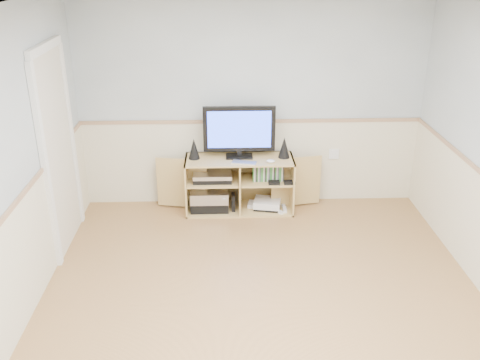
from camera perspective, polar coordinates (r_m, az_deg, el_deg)
The scene contains 11 objects.
room at distance 4.22m, azimuth 2.00°, elevation 0.39°, with size 4.04×4.54×2.54m.
media_cabinet at distance 6.33m, azimuth -0.08°, elevation -0.21°, with size 1.96×0.47×0.65m.
monitor at distance 6.09m, azimuth -0.08°, elevation 5.32°, with size 0.82×0.18×0.60m.
speaker_left at distance 6.14m, azimuth -4.93°, elevation 3.35°, with size 0.13×0.13×0.24m, color black.
speaker_right at distance 6.17m, azimuth 4.73°, elevation 3.48°, with size 0.13×0.13×0.25m, color black.
keyboard at distance 6.03m, azimuth 0.46°, elevation 1.88°, with size 0.28×0.11×0.01m, color white.
mouse at distance 6.04m, azimuth 3.29°, elevation 2.02°, with size 0.10×0.06×0.04m, color white.
av_components at distance 6.32m, azimuth -3.12°, elevation -1.40°, with size 0.52×0.33×0.47m.
game_consoles at distance 6.39m, azimuth 2.83°, elevation -2.56°, with size 0.46×0.32×0.11m.
game_cases at distance 6.22m, azimuth 3.01°, elevation 0.85°, with size 0.36×0.14×0.19m, color #3F8C3F.
wall_outlet at distance 6.54m, azimuth 9.98°, elevation 2.75°, with size 0.12×0.03×0.12m, color white.
Camera 1 is at (-0.34, -3.76, 2.86)m, focal length 40.00 mm.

